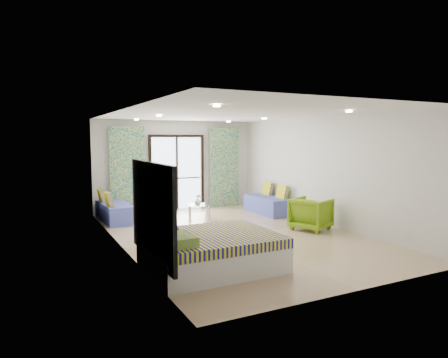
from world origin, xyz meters
name	(u,v)px	position (x,y,z in m)	size (l,w,h in m)	color
floor	(234,234)	(0.00, 0.00, 0.00)	(5.00, 7.50, 0.01)	tan
ceiling	(235,114)	(0.00, 0.00, 2.70)	(5.00, 7.50, 0.01)	silver
wall_back	(176,165)	(0.00, 3.75, 1.35)	(5.00, 0.01, 2.70)	silver
wall_front	(362,197)	(0.00, -3.75, 1.35)	(5.00, 0.01, 2.70)	silver
wall_left	(121,180)	(-2.50, 0.00, 1.35)	(0.01, 7.50, 2.70)	silver
wall_right	(322,171)	(2.50, 0.00, 1.35)	(0.01, 7.50, 2.70)	silver
balcony_door	(177,168)	(0.00, 3.72, 1.26)	(1.76, 0.08, 2.28)	black
balcony_rail	(177,178)	(0.00, 3.73, 0.95)	(1.52, 0.03, 0.04)	#595451
curtain_left	(127,171)	(-1.55, 3.57, 1.25)	(1.00, 0.10, 2.50)	silver
curtain_right	(224,167)	(1.55, 3.57, 1.25)	(1.00, 0.10, 2.50)	silver
downlight_a	(217,106)	(-1.40, -2.00, 2.67)	(0.12, 0.12, 0.02)	#FFE0B2
downlight_b	(349,111)	(1.40, -2.00, 2.67)	(0.12, 0.12, 0.02)	#FFE0B2
downlight_c	(159,116)	(-1.40, 1.00, 2.67)	(0.12, 0.12, 0.02)	#FFE0B2
downlight_d	(264,119)	(1.40, 1.00, 2.67)	(0.12, 0.12, 0.02)	#FFE0B2
downlight_e	(137,120)	(-1.40, 3.00, 2.67)	(0.12, 0.12, 0.02)	#FFE0B2
downlight_f	(228,122)	(1.40, 3.00, 2.67)	(0.12, 0.12, 0.02)	#FFE0B2
headboard	(152,211)	(-2.46, -1.90, 1.05)	(0.06, 2.10, 1.50)	black
switch_plate	(131,200)	(-2.47, -0.65, 1.05)	(0.02, 0.10, 0.10)	silver
bed	(210,250)	(-1.48, -1.90, 0.30)	(2.10, 1.71, 0.72)	silver
daybed_left	(114,211)	(-2.12, 2.73, 0.26)	(0.73, 1.72, 0.83)	#4852AB
daybed_right	(268,204)	(2.12, 1.87, 0.27)	(0.74, 1.75, 0.85)	#4852AB
coffee_table	(199,206)	(0.02, 2.05, 0.34)	(0.74, 0.74, 0.67)	silver
vase	(198,201)	(-0.04, 2.02, 0.48)	(0.19, 0.20, 0.19)	white
armchair	(311,212)	(1.86, -0.38, 0.42)	(0.81, 0.76, 0.84)	#6E9A13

